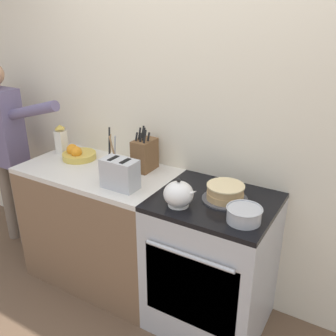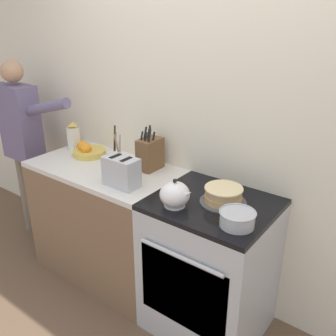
# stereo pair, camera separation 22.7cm
# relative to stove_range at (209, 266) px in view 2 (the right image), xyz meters

# --- Properties ---
(ground_plane) EXTENTS (16.00, 16.00, 0.00)m
(ground_plane) POSITION_rel_stove_range_xyz_m (-0.27, -0.31, -0.46)
(ground_plane) COLOR brown
(wall_back) EXTENTS (8.00, 0.04, 2.60)m
(wall_back) POSITION_rel_stove_range_xyz_m (-0.27, 0.33, 0.84)
(wall_back) COLOR silver
(wall_back) RESTS_ON ground_plane
(counter_cabinet) EXTENTS (1.10, 0.62, 0.92)m
(counter_cabinet) POSITION_rel_stove_range_xyz_m (-0.91, 0.00, -0.00)
(counter_cabinet) COLOR brown
(counter_cabinet) RESTS_ON ground_plane
(stove_range) EXTENTS (0.71, 0.65, 0.92)m
(stove_range) POSITION_rel_stove_range_xyz_m (0.00, 0.00, 0.00)
(stove_range) COLOR #B7BABF
(stove_range) RESTS_ON ground_plane
(layer_cake) EXTENTS (0.27, 0.27, 0.10)m
(layer_cake) POSITION_rel_stove_range_xyz_m (0.05, 0.03, 0.51)
(layer_cake) COLOR #4C4C51
(layer_cake) RESTS_ON stove_range
(tea_kettle) EXTENTS (0.21, 0.17, 0.17)m
(tea_kettle) POSITION_rel_stove_range_xyz_m (-0.15, -0.17, 0.53)
(tea_kettle) COLOR white
(tea_kettle) RESTS_ON stove_range
(mixing_bowl) EXTENTS (0.19, 0.19, 0.08)m
(mixing_bowl) POSITION_rel_stove_range_xyz_m (0.23, -0.15, 0.50)
(mixing_bowl) COLOR #B7BABF
(mixing_bowl) RESTS_ON stove_range
(knife_block) EXTENTS (0.12, 0.18, 0.31)m
(knife_block) POSITION_rel_stove_range_xyz_m (-0.61, 0.17, 0.57)
(knife_block) COLOR brown
(knife_block) RESTS_ON counter_cabinet
(utensil_crock) EXTENTS (0.09, 0.09, 0.33)m
(utensil_crock) POSITION_rel_stove_range_xyz_m (-0.74, -0.01, 0.53)
(utensil_crock) COLOR #B7BABF
(utensil_crock) RESTS_ON counter_cabinet
(fruit_bowl) EXTENTS (0.25, 0.25, 0.11)m
(fruit_bowl) POSITION_rel_stove_range_xyz_m (-1.16, 0.08, 0.49)
(fruit_bowl) COLOR gold
(fruit_bowl) RESTS_ON counter_cabinet
(toaster) EXTENTS (0.24, 0.13, 0.19)m
(toaster) POSITION_rel_stove_range_xyz_m (-0.58, -0.15, 0.55)
(toaster) COLOR #B7BABF
(toaster) RESTS_ON counter_cabinet
(milk_carton) EXTENTS (0.07, 0.07, 0.23)m
(milk_carton) POSITION_rel_stove_range_xyz_m (-1.35, 0.11, 0.57)
(milk_carton) COLOR white
(milk_carton) RESTS_ON counter_cabinet
(person_baker) EXTENTS (0.91, 0.20, 1.59)m
(person_baker) POSITION_rel_stove_range_xyz_m (-1.89, 0.00, 0.49)
(person_baker) COLOR #7A6B5B
(person_baker) RESTS_ON ground_plane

